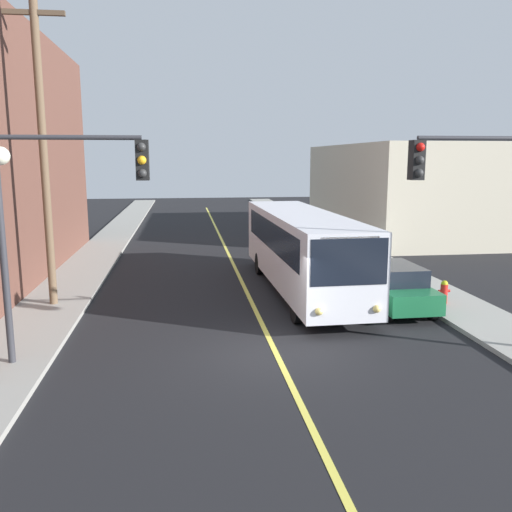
% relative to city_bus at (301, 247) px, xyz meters
% --- Properties ---
extents(ground_plane, '(120.00, 120.00, 0.00)m').
position_rel_city_bus_xyz_m(ground_plane, '(-2.20, -6.81, -1.82)').
color(ground_plane, black).
extents(sidewalk_left, '(2.50, 90.00, 0.15)m').
position_rel_city_bus_xyz_m(sidewalk_left, '(-9.45, 3.19, -1.74)').
color(sidewalk_left, gray).
rests_on(sidewalk_left, ground).
extents(sidewalk_right, '(2.50, 90.00, 0.15)m').
position_rel_city_bus_xyz_m(sidewalk_right, '(5.05, 3.19, -1.74)').
color(sidewalk_right, gray).
rests_on(sidewalk_right, ground).
extents(lane_stripe_center, '(0.16, 60.00, 0.01)m').
position_rel_city_bus_xyz_m(lane_stripe_center, '(-2.20, 8.19, -1.81)').
color(lane_stripe_center, '#D8CC4C').
rests_on(lane_stripe_center, ground).
extents(building_right_warehouse, '(12.00, 18.17, 6.27)m').
position_rel_city_bus_xyz_m(building_right_warehouse, '(12.30, 16.19, 1.31)').
color(building_right_warehouse, beige).
rests_on(building_right_warehouse, ground).
extents(city_bus, '(2.80, 12.20, 3.20)m').
position_rel_city_bus_xyz_m(city_bus, '(0.00, 0.00, 0.00)').
color(city_bus, silver).
rests_on(city_bus, ground).
extents(parked_car_green, '(1.85, 4.41, 1.62)m').
position_rel_city_bus_xyz_m(parked_car_green, '(2.73, -2.99, -0.98)').
color(parked_car_green, '#196038').
rests_on(parked_car_green, ground).
extents(utility_pole_near, '(2.40, 0.28, 11.44)m').
position_rel_city_bus_xyz_m(utility_pole_near, '(-9.41, -1.21, 4.58)').
color(utility_pole_near, brown).
rests_on(utility_pole_near, sidewalk_left).
extents(traffic_signal_left_corner, '(3.75, 0.48, 6.00)m').
position_rel_city_bus_xyz_m(traffic_signal_left_corner, '(-7.61, -7.02, 2.49)').
color(traffic_signal_left_corner, '#2D2D33').
rests_on(traffic_signal_left_corner, sidewalk_left).
extents(traffic_signal_right_corner, '(3.75, 0.48, 6.00)m').
position_rel_city_bus_xyz_m(traffic_signal_right_corner, '(3.21, -7.74, 2.49)').
color(traffic_signal_right_corner, '#2D2D33').
rests_on(traffic_signal_right_corner, sidewalk_right).
extents(fire_hydrant, '(0.44, 0.26, 0.84)m').
position_rel_city_bus_xyz_m(fire_hydrant, '(4.65, -3.04, -1.23)').
color(fire_hydrant, red).
rests_on(fire_hydrant, sidewalk_right).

